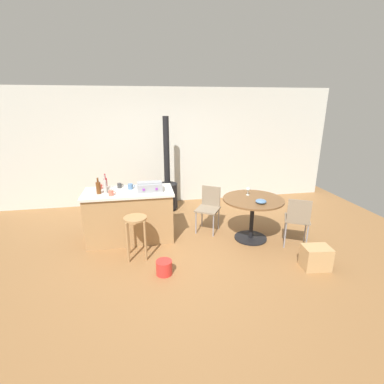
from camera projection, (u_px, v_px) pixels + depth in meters
ground_plane at (185, 248)px, 4.72m from camera, size 8.80×8.80×0.00m
back_wall at (169, 147)px, 6.64m from camera, size 8.00×0.10×2.70m
kitchen_island at (130, 215)px, 4.93m from camera, size 1.53×0.73×0.91m
wooden_stool at (136, 228)px, 4.31m from camera, size 0.35×0.35×0.69m
dining_table at (253, 208)px, 4.89m from camera, size 1.05×1.05×0.77m
folding_chair_near at (298, 218)px, 4.63m from camera, size 0.54×0.54×0.88m
folding_chair_far at (209, 206)px, 5.27m from camera, size 0.55×0.55×0.85m
wood_stove at (168, 189)px, 6.30m from camera, size 0.44×0.45×2.09m
toolbox at (150, 187)px, 4.77m from camera, size 0.43×0.27×0.16m
bottle_0 at (98, 188)px, 4.62m from camera, size 0.07×0.07×0.27m
bottle_1 at (106, 184)px, 4.83m from camera, size 0.06×0.06×0.29m
bottle_2 at (105, 186)px, 4.64m from camera, size 0.06×0.06×0.31m
cup_0 at (100, 187)px, 4.88m from camera, size 0.12×0.08×0.09m
cup_1 at (130, 186)px, 4.89m from camera, size 0.12×0.09×0.10m
cup_2 at (111, 193)px, 4.54m from camera, size 0.11×0.08×0.09m
cup_3 at (109, 189)px, 4.77m from camera, size 0.12×0.08×0.08m
cup_4 at (120, 185)px, 4.96m from camera, size 0.11×0.07×0.09m
wine_glass at (248, 189)px, 4.99m from camera, size 0.07×0.07×0.14m
serving_bowl at (261, 201)px, 4.60m from camera, size 0.18×0.18×0.07m
cardboard_box at (316, 257)px, 4.12m from camera, size 0.42×0.33×0.34m
plastic_bucket at (164, 267)px, 3.99m from camera, size 0.23×0.23×0.21m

